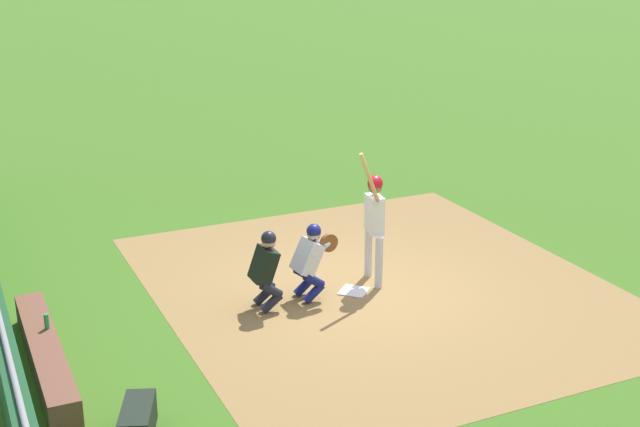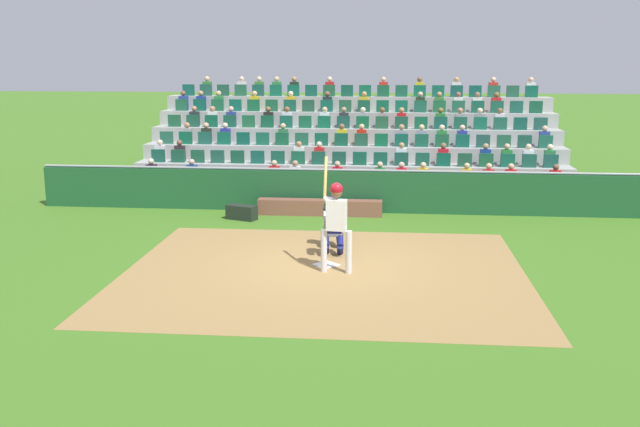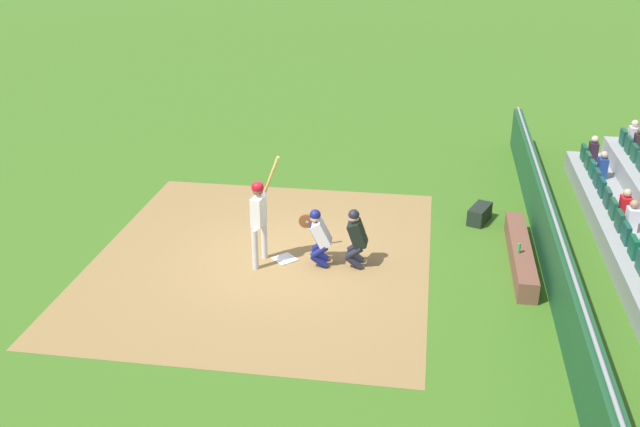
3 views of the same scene
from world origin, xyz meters
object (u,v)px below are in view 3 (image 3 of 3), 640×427
(dugout_bench, at_px, (520,254))
(batter_at_plate, at_px, (259,212))
(home_plate_marker, at_px, (285,259))
(home_plate_umpire, at_px, (356,235))
(water_bottle_on_bench, at_px, (519,248))
(equipment_duffel_bag, at_px, (480,214))
(catcher_crouching, at_px, (318,234))

(dugout_bench, bearing_deg, batter_at_plate, 99.08)
(home_plate_marker, height_order, home_plate_umpire, home_plate_umpire)
(batter_at_plate, relative_size, water_bottle_on_bench, 10.81)
(batter_at_plate, distance_m, equipment_duffel_bag, 5.65)
(home_plate_marker, relative_size, water_bottle_on_bench, 2.01)
(home_plate_umpire, distance_m, equipment_duffel_bag, 3.87)
(catcher_crouching, relative_size, equipment_duffel_bag, 1.53)
(home_plate_marker, distance_m, water_bottle_on_bench, 4.94)
(home_plate_umpire, distance_m, dugout_bench, 3.56)
(home_plate_marker, distance_m, batter_at_plate, 1.28)
(home_plate_umpire, height_order, water_bottle_on_bench, home_plate_umpire)
(home_plate_umpire, bearing_deg, home_plate_marker, 89.59)
(home_plate_marker, height_order, water_bottle_on_bench, water_bottle_on_bench)
(dugout_bench, xyz_separation_m, water_bottle_on_bench, (-0.40, 0.10, 0.33))
(water_bottle_on_bench, bearing_deg, home_plate_marker, 92.80)
(dugout_bench, relative_size, equipment_duffel_bag, 4.20)
(home_plate_marker, bearing_deg, equipment_duffel_bag, -57.27)
(equipment_duffel_bag, bearing_deg, batter_at_plate, 142.89)
(catcher_crouching, xyz_separation_m, dugout_bench, (0.71, -4.26, -0.49))
(water_bottle_on_bench, bearing_deg, dugout_bench, -13.94)
(home_plate_umpire, xyz_separation_m, equipment_duffel_bag, (2.73, -2.70, -0.51))
(catcher_crouching, height_order, dugout_bench, catcher_crouching)
(batter_at_plate, distance_m, dugout_bench, 5.63)
(home_plate_marker, bearing_deg, dugout_bench, -82.72)
(dugout_bench, distance_m, equipment_duffel_bag, 2.22)
(equipment_duffel_bag, bearing_deg, dugout_bench, -138.90)
(catcher_crouching, relative_size, water_bottle_on_bench, 5.85)
(batter_at_plate, relative_size, catcher_crouching, 1.85)
(home_plate_marker, height_order, dugout_bench, dugout_bench)
(catcher_crouching, bearing_deg, batter_at_plate, 97.63)
(home_plate_marker, xyz_separation_m, equipment_duffel_bag, (2.72, -4.23, 0.18))
(home_plate_umpire, bearing_deg, batter_at_plate, 96.40)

